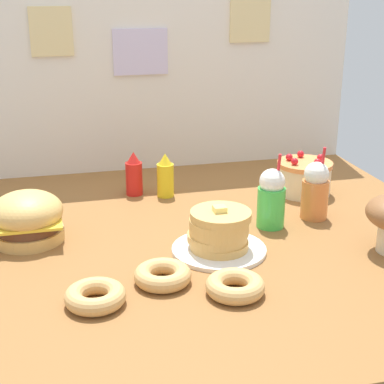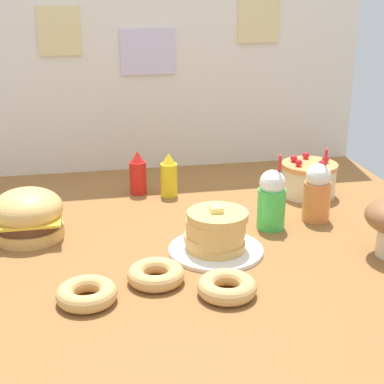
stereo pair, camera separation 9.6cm
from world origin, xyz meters
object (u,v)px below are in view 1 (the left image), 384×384
object	(u,v)px
donut_vanilla	(235,286)
cream_soda_cup	(271,198)
ketchup_bottle	(134,175)
orange_float_cup	(315,191)
pancake_stack	(219,234)
burger	(27,218)
layer_cake	(304,177)
donut_chocolate	(163,275)
donut_pink_glaze	(95,296)
mustard_bottle	(165,176)

from	to	relation	value
donut_vanilla	cream_soda_cup	bearing A→B (deg)	57.90
ketchup_bottle	cream_soda_cup	size ratio (longest dim) A/B	0.67
orange_float_cup	cream_soda_cup	bearing A→B (deg)	-168.30
pancake_stack	cream_soda_cup	bearing A→B (deg)	33.38
burger	cream_soda_cup	distance (cm)	88.66
layer_cake	donut_chocolate	world-z (taller)	layer_cake
burger	pancake_stack	bearing A→B (deg)	-21.69
donut_pink_glaze	donut_vanilla	distance (cm)	40.80
pancake_stack	donut_chocolate	size ratio (longest dim) A/B	1.83
mustard_bottle	orange_float_cup	bearing A→B (deg)	-36.29
ketchup_bottle	donut_chocolate	xyz separation A→B (cm)	(-3.48, -80.90, -5.99)
ketchup_bottle	orange_float_cup	world-z (taller)	orange_float_cup
burger	cream_soda_cup	bearing A→B (deg)	-5.57
ketchup_bottle	cream_soda_cup	distance (cm)	64.91
donut_vanilla	mustard_bottle	bearing A→B (deg)	92.17
layer_cake	donut_vanilla	distance (cm)	94.57
layer_cake	donut_pink_glaze	bearing A→B (deg)	-143.07
cream_soda_cup	burger	bearing A→B (deg)	174.43
pancake_stack	mustard_bottle	bearing A→B (deg)	96.63
burger	layer_cake	xyz separation A→B (cm)	(115.34, 22.23, -1.28)
donut_pink_glaze	mustard_bottle	bearing A→B (deg)	65.89
pancake_stack	donut_pink_glaze	size ratio (longest dim) A/B	1.83
layer_cake	ketchup_bottle	world-z (taller)	ketchup_bottle
ketchup_bottle	orange_float_cup	size ratio (longest dim) A/B	0.67
ketchup_bottle	layer_cake	bearing A→B (deg)	-12.86
cream_soda_cup	pancake_stack	bearing A→B (deg)	-146.62
mustard_bottle	orange_float_cup	xyz separation A→B (cm)	(51.44, -37.76, 2.37)
ketchup_bottle	donut_pink_glaze	bearing A→B (deg)	-105.51
donut_chocolate	burger	bearing A→B (deg)	133.54
layer_cake	donut_vanilla	bearing A→B (deg)	-126.11
orange_float_cup	donut_vanilla	size ratio (longest dim) A/B	1.61
ketchup_bottle	donut_chocolate	world-z (taller)	ketchup_bottle
cream_soda_cup	donut_vanilla	world-z (taller)	cream_soda_cup
cream_soda_cup	mustard_bottle	bearing A→B (deg)	127.28
donut_chocolate	donut_vanilla	distance (cm)	22.74
donut_pink_glaze	donut_chocolate	xyz separation A→B (cm)	(21.15, 7.83, 0.00)
layer_cake	mustard_bottle	size ratio (longest dim) A/B	1.25
mustard_bottle	burger	bearing A→B (deg)	-149.49
pancake_stack	mustard_bottle	distance (cm)	58.76
layer_cake	ketchup_bottle	size ratio (longest dim) A/B	1.25
ketchup_bottle	orange_float_cup	xyz separation A→B (cm)	(64.10, -43.14, 2.37)
pancake_stack	layer_cake	bearing A→B (deg)	42.21
layer_cake	burger	bearing A→B (deg)	-169.09
layer_cake	donut_pink_glaze	xyz separation A→B (cm)	(-96.28, -72.38, -4.54)
pancake_stack	donut_vanilla	distance (cm)	29.42
donut_chocolate	mustard_bottle	bearing A→B (deg)	77.93
burger	donut_pink_glaze	size ratio (longest dim) A/B	1.43
burger	layer_cake	size ratio (longest dim) A/B	1.06
donut_chocolate	donut_vanilla	xyz separation A→B (cm)	(19.46, -11.77, 0.00)
layer_cake	cream_soda_cup	bearing A→B (deg)	-131.35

